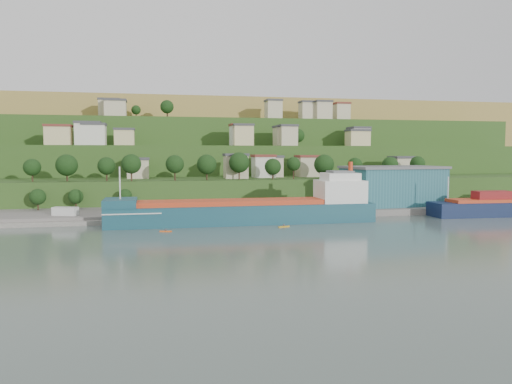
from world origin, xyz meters
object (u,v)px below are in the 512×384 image
object	(u,v)px
warehouse	(393,185)
kayak_orange	(166,231)
caravan	(65,213)
cargo_ship_near	(251,212)

from	to	relation	value
warehouse	kayak_orange	bearing A→B (deg)	-164.28
caravan	warehouse	bearing A→B (deg)	22.94
cargo_ship_near	kayak_orange	xyz separation A→B (m)	(-23.44, -10.59, -2.77)
kayak_orange	cargo_ship_near	bearing A→B (deg)	39.66
cargo_ship_near	caravan	xyz separation A→B (m)	(-49.92, 11.16, -0.24)
kayak_orange	caravan	bearing A→B (deg)	155.94
caravan	cargo_ship_near	bearing A→B (deg)	6.51
warehouse	kayak_orange	distance (m)	80.26
caravan	kayak_orange	distance (m)	34.36
cargo_ship_near	caravan	bearing A→B (deg)	167.69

